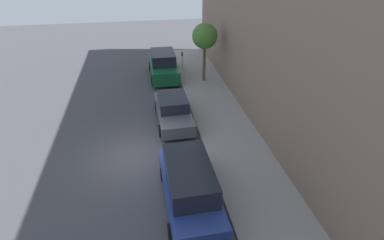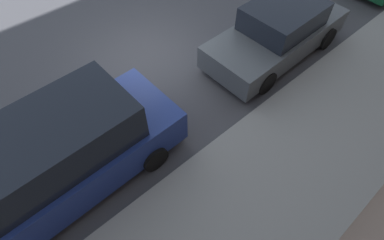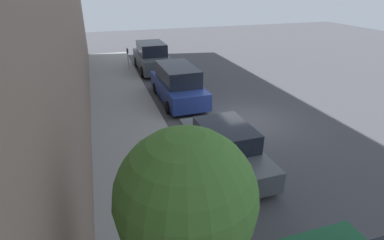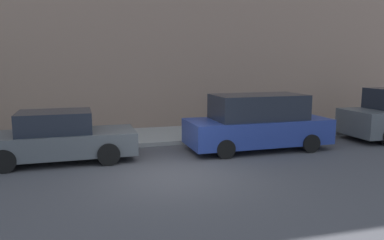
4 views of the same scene
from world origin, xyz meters
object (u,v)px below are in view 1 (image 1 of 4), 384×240
(parked_suv_fourth, at_px, (163,65))
(parking_meter_far, at_px, (182,59))
(parked_minivan_second, at_px, (189,185))
(parked_sedan_third, at_px, (173,110))
(street_tree, at_px, (205,37))

(parked_suv_fourth, distance_m, parking_meter_far, 1.74)
(parked_minivan_second, bearing_deg, parked_sedan_third, 88.65)
(parked_sedan_third, xyz_separation_m, parking_meter_far, (1.64, 7.56, 0.36))
(street_tree, bearing_deg, parked_sedan_third, -118.98)
(parked_sedan_third, bearing_deg, street_tree, 61.02)
(parked_minivan_second, xyz_separation_m, parked_suv_fourth, (0.23, 13.32, 0.01))
(parked_sedan_third, xyz_separation_m, street_tree, (2.93, 5.29, 2.67))
(parked_minivan_second, xyz_separation_m, street_tree, (3.08, 11.78, 2.47))
(parked_suv_fourth, xyz_separation_m, parking_meter_far, (1.57, 0.74, 0.15))
(parked_minivan_second, bearing_deg, street_tree, 75.34)
(parked_minivan_second, relative_size, parking_meter_far, 3.24)
(parked_minivan_second, bearing_deg, parked_suv_fourth, 89.01)
(parked_sedan_third, relative_size, street_tree, 1.09)
(parked_minivan_second, height_order, parked_sedan_third, parked_minivan_second)
(parked_minivan_second, xyz_separation_m, parking_meter_far, (1.80, 14.05, 0.16))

